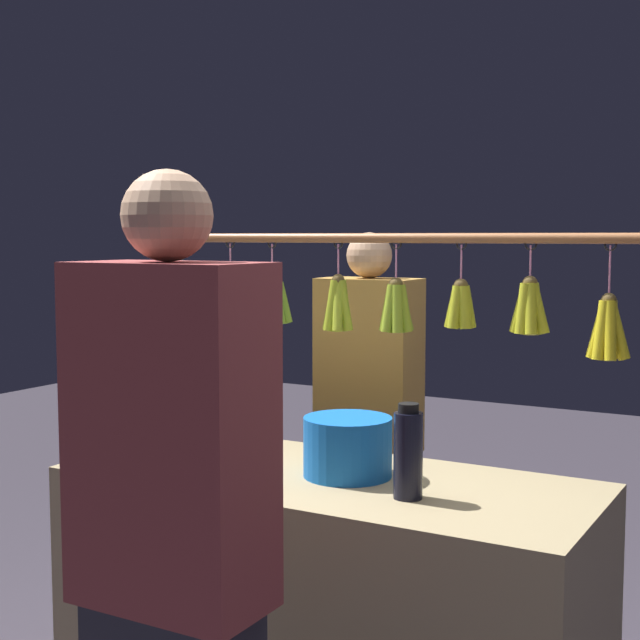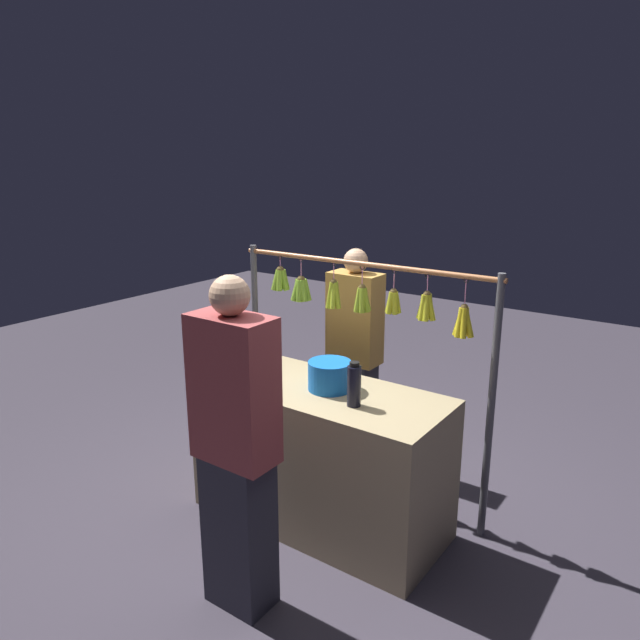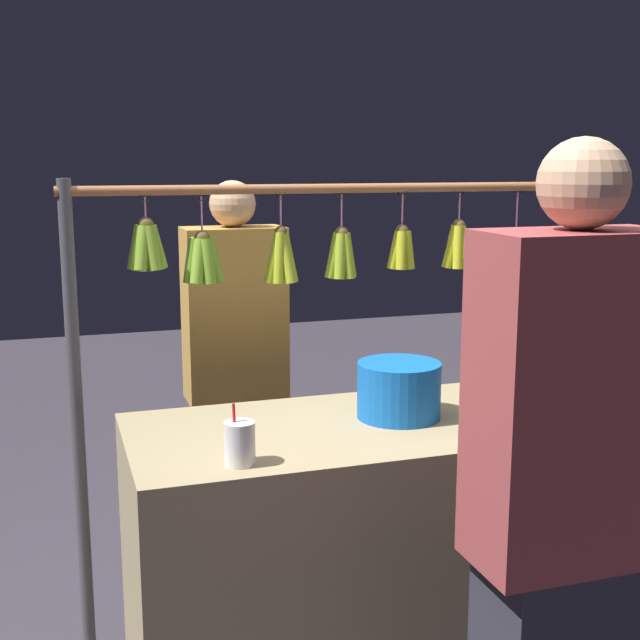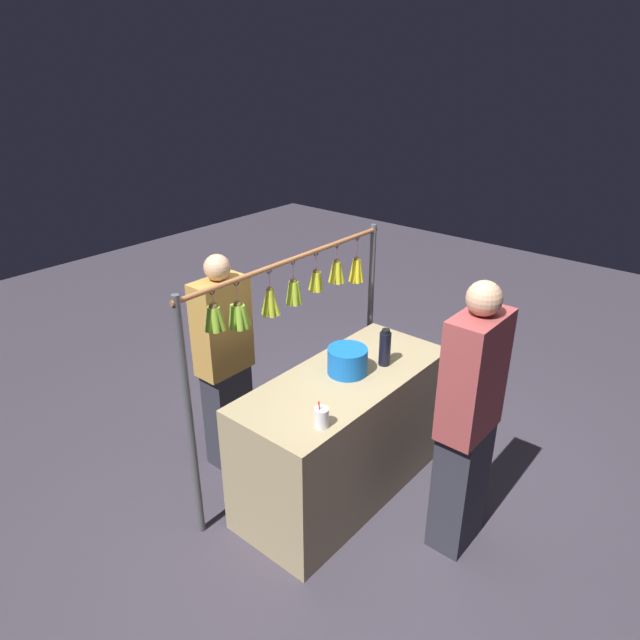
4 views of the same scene
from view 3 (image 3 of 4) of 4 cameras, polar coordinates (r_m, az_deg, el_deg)
market_counter at (r=2.75m, az=4.27°, el=-15.67°), size 1.55×0.66×0.89m
display_rack at (r=2.90m, az=0.79°, el=1.26°), size 1.83×0.14×1.61m
water_bottle at (r=2.59m, az=11.39°, el=-4.15°), size 0.08×0.08×0.25m
blue_bucket at (r=2.60m, az=5.36°, el=-4.74°), size 0.26×0.26×0.17m
drink_cup at (r=2.21m, az=-5.47°, el=-8.30°), size 0.08×0.08×0.16m
vendor_person at (r=3.29m, az=-5.70°, el=-4.76°), size 0.38×0.21×1.59m
customer_person at (r=1.97m, az=16.09°, el=-14.31°), size 0.41×0.22×1.71m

